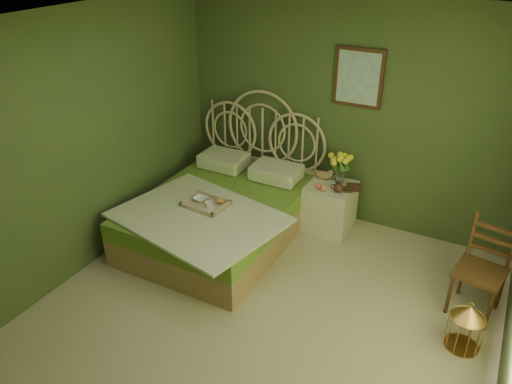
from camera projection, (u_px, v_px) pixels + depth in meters
The scene contains 13 objects.
floor at pixel (253, 327), 4.50m from camera, with size 4.50×4.50×0.00m, color tan.
ceiling at pixel (252, 29), 3.27m from camera, with size 4.50×4.50×0.00m, color silver.
wall_back at pixel (347, 115), 5.63m from camera, with size 4.00×4.00×0.00m, color #49592E.
wall_left at pixel (67, 153), 4.71m from camera, with size 4.50×4.50×0.00m, color #49592E.
wall_art at pixel (358, 78), 5.36m from camera, with size 0.54×0.04×0.64m.
bed at pixel (222, 211), 5.69m from camera, with size 1.85×2.33×1.45m.
nightstand at pixel (331, 201), 5.82m from camera, with size 0.52×0.52×1.00m.
chair at pixel (483, 261), 4.51m from camera, with size 0.48×0.48×0.93m.
birdcage at pixel (466, 327), 4.20m from camera, with size 0.29×0.29×0.44m.
book_lower at pixel (347, 187), 5.64m from camera, with size 0.15×0.20×0.02m, color #381E0F.
book_upper at pixel (347, 186), 5.63m from camera, with size 0.15×0.20×0.02m, color #472819.
cereal_bowl at pixel (200, 199), 5.41m from camera, with size 0.15×0.15×0.04m, color white.
coffee_cup at pixel (209, 205), 5.24m from camera, with size 0.09×0.09×0.08m, color white.
Camera 1 is at (1.61, -2.98, 3.21)m, focal length 35.00 mm.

